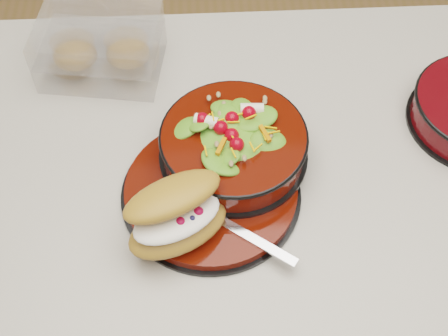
{
  "coord_description": "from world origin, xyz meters",
  "views": [
    {
      "loc": [
        -0.24,
        -0.53,
        1.67
      ],
      "look_at": [
        -0.21,
        -0.01,
        0.94
      ],
      "focal_mm": 50.0,
      "sensor_mm": 36.0,
      "label": 1
    }
  ],
  "objects_px": {
    "island_counter": "(325,294)",
    "croissant": "(177,215)",
    "dinner_plate": "(212,192)",
    "salad_bowl": "(234,141)",
    "fork": "(234,228)",
    "pastry_box": "(100,48)"
  },
  "relations": [
    {
      "from": "salad_bowl",
      "to": "pastry_box",
      "type": "distance_m",
      "value": 0.3
    },
    {
      "from": "island_counter",
      "to": "croissant",
      "type": "xyz_separation_m",
      "value": [
        -0.28,
        -0.1,
        0.51
      ]
    },
    {
      "from": "salad_bowl",
      "to": "pastry_box",
      "type": "xyz_separation_m",
      "value": [
        -0.21,
        0.21,
        -0.01
      ]
    },
    {
      "from": "croissant",
      "to": "dinner_plate",
      "type": "bearing_deg",
      "value": 28.62
    },
    {
      "from": "fork",
      "to": "pastry_box",
      "type": "relative_size",
      "value": 0.75
    },
    {
      "from": "dinner_plate",
      "to": "croissant",
      "type": "distance_m",
      "value": 0.1
    },
    {
      "from": "croissant",
      "to": "pastry_box",
      "type": "distance_m",
      "value": 0.36
    },
    {
      "from": "island_counter",
      "to": "dinner_plate",
      "type": "distance_m",
      "value": 0.51
    },
    {
      "from": "salad_bowl",
      "to": "croissant",
      "type": "height_order",
      "value": "salad_bowl"
    },
    {
      "from": "dinner_plate",
      "to": "pastry_box",
      "type": "relative_size",
      "value": 1.23
    },
    {
      "from": "island_counter",
      "to": "pastry_box",
      "type": "distance_m",
      "value": 0.68
    },
    {
      "from": "island_counter",
      "to": "fork",
      "type": "bearing_deg",
      "value": -153.97
    },
    {
      "from": "dinner_plate",
      "to": "fork",
      "type": "xyz_separation_m",
      "value": [
        0.03,
        -0.07,
        0.01
      ]
    },
    {
      "from": "salad_bowl",
      "to": "pastry_box",
      "type": "height_order",
      "value": "salad_bowl"
    },
    {
      "from": "salad_bowl",
      "to": "fork",
      "type": "height_order",
      "value": "salad_bowl"
    },
    {
      "from": "salad_bowl",
      "to": "fork",
      "type": "bearing_deg",
      "value": -93.1
    },
    {
      "from": "dinner_plate",
      "to": "salad_bowl",
      "type": "xyz_separation_m",
      "value": [
        0.03,
        0.06,
        0.04
      ]
    },
    {
      "from": "croissant",
      "to": "fork",
      "type": "height_order",
      "value": "croissant"
    },
    {
      "from": "salad_bowl",
      "to": "croissant",
      "type": "bearing_deg",
      "value": -123.38
    },
    {
      "from": "dinner_plate",
      "to": "fork",
      "type": "height_order",
      "value": "fork"
    },
    {
      "from": "dinner_plate",
      "to": "salad_bowl",
      "type": "relative_size",
      "value": 1.18
    },
    {
      "from": "dinner_plate",
      "to": "salad_bowl",
      "type": "bearing_deg",
      "value": 58.8
    }
  ]
}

